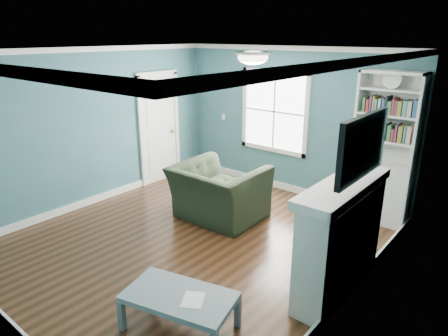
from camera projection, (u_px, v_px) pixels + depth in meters
The scene contains 13 objects.
floor at pixel (194, 239), 5.70m from camera, with size 5.00×5.00×0.00m, color black.
room_walls at pixel (191, 131), 5.20m from camera, with size 5.00×5.00×5.00m.
trim at pixel (191, 157), 5.31m from camera, with size 4.50×5.00×2.60m.
window at pixel (274, 112), 7.24m from camera, with size 1.40×0.06×1.50m.
bookshelf at pixel (382, 164), 6.02m from camera, with size 0.90×0.35×2.31m.
fireplace at pixel (341, 240), 4.39m from camera, with size 0.44×1.58×1.30m.
tv at pixel (363, 147), 3.97m from camera, with size 0.06×1.10×0.65m, color black.
door at pixel (159, 127), 7.73m from camera, with size 0.12×0.98×2.17m.
ceiling_fixture at pixel (253, 57), 4.42m from camera, with size 0.38×0.38×0.15m.
light_switch at pixel (224, 117), 8.04m from camera, with size 0.08×0.01×0.12m, color white.
recliner at pixel (219, 184), 6.20m from camera, with size 1.32×0.86×1.15m, color black.
coffee_table at pixel (179, 299), 3.88m from camera, with size 1.19×0.84×0.39m.
paper_sheet at pixel (193, 300), 3.79m from camera, with size 0.20×0.25×0.00m, color white.
Camera 1 is at (3.57, -3.64, 2.79)m, focal length 32.00 mm.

